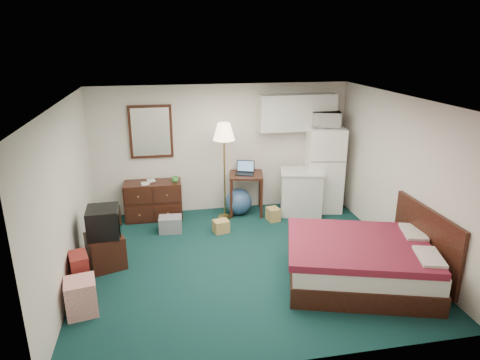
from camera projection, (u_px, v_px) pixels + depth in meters
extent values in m
cube|color=black|center=(245.00, 261.00, 6.69)|extent=(5.00, 4.50, 0.01)
cube|color=silver|center=(245.00, 100.00, 5.90)|extent=(5.00, 4.50, 0.01)
cube|color=silver|center=(222.00, 149.00, 8.39)|extent=(5.00, 0.01, 2.50)
cube|color=silver|center=(290.00, 259.00, 4.20)|extent=(5.00, 0.01, 2.50)
cube|color=silver|center=(66.00, 197.00, 5.85)|extent=(0.01, 4.50, 2.50)
cube|color=silver|center=(400.00, 176.00, 6.74)|extent=(0.01, 4.50, 2.50)
sphere|color=navy|center=(238.00, 201.00, 8.40)|extent=(0.56, 0.56, 0.52)
imported|color=white|center=(326.00, 118.00, 8.19)|extent=(0.60, 0.44, 0.36)
imported|color=tan|center=(141.00, 179.00, 7.92)|extent=(0.15, 0.03, 0.20)
imported|color=tan|center=(147.00, 177.00, 8.07)|extent=(0.15, 0.04, 0.20)
imported|color=green|center=(175.00, 179.00, 8.06)|extent=(0.15, 0.13, 0.14)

